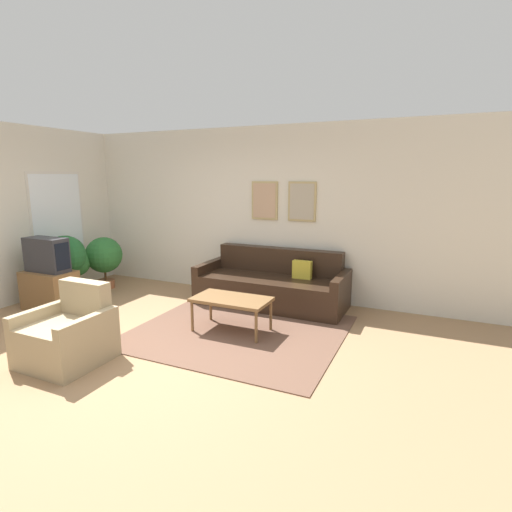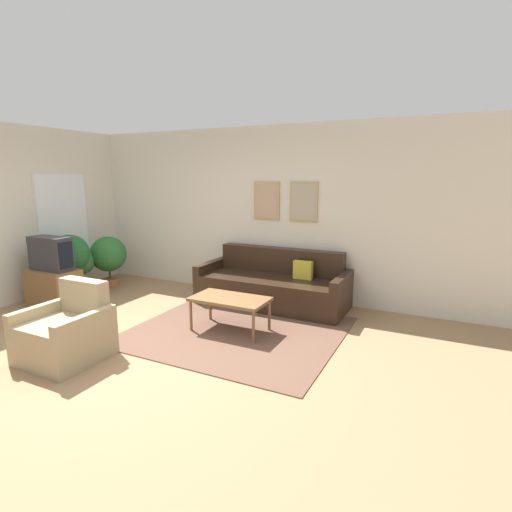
{
  "view_description": "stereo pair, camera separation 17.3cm",
  "coord_description": "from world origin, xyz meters",
  "px_view_note": "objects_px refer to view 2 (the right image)",
  "views": [
    {
      "loc": [
        2.91,
        -3.17,
        1.93
      ],
      "look_at": [
        0.69,
        1.73,
        0.85
      ],
      "focal_mm": 28.0,
      "sensor_mm": 36.0,
      "label": 1
    },
    {
      "loc": [
        3.07,
        -3.1,
        1.93
      ],
      "look_at": [
        0.69,
        1.73,
        0.85
      ],
      "focal_mm": 28.0,
      "sensor_mm": 36.0,
      "label": 2
    }
  ],
  "objects_px": {
    "couch": "(273,286)",
    "potted_plant_tall": "(70,258)",
    "coffee_table": "(230,301)",
    "tv": "(51,253)",
    "armchair": "(67,333)"
  },
  "relations": [
    {
      "from": "tv",
      "to": "coffee_table",
      "type": "bearing_deg",
      "value": 6.38
    },
    {
      "from": "armchair",
      "to": "potted_plant_tall",
      "type": "relative_size",
      "value": 0.79
    },
    {
      "from": "potted_plant_tall",
      "to": "couch",
      "type": "bearing_deg",
      "value": 20.3
    },
    {
      "from": "armchair",
      "to": "potted_plant_tall",
      "type": "height_order",
      "value": "potted_plant_tall"
    },
    {
      "from": "potted_plant_tall",
      "to": "coffee_table",
      "type": "bearing_deg",
      "value": -1.87
    },
    {
      "from": "coffee_table",
      "to": "armchair",
      "type": "distance_m",
      "value": 1.87
    },
    {
      "from": "couch",
      "to": "tv",
      "type": "distance_m",
      "value": 3.32
    },
    {
      "from": "tv",
      "to": "potted_plant_tall",
      "type": "relative_size",
      "value": 0.63
    },
    {
      "from": "couch",
      "to": "coffee_table",
      "type": "relative_size",
      "value": 2.34
    },
    {
      "from": "couch",
      "to": "potted_plant_tall",
      "type": "xyz_separation_m",
      "value": [
        -3.03,
        -1.12,
        0.37
      ]
    },
    {
      "from": "tv",
      "to": "armchair",
      "type": "distance_m",
      "value": 2.08
    },
    {
      "from": "coffee_table",
      "to": "couch",
      "type": "bearing_deg",
      "value": 87.33
    },
    {
      "from": "coffee_table",
      "to": "tv",
      "type": "bearing_deg",
      "value": -173.62
    },
    {
      "from": "couch",
      "to": "armchair",
      "type": "bearing_deg",
      "value": -115.0
    },
    {
      "from": "coffee_table",
      "to": "armchair",
      "type": "bearing_deg",
      "value": -129.38
    }
  ]
}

